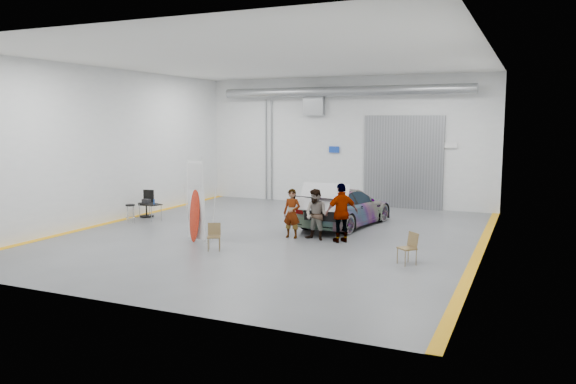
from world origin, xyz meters
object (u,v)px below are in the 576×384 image
at_px(folding_chair_near, 214,242).
at_px(office_chair, 147,205).
at_px(person_b, 316,215).
at_px(shop_stool, 131,214).
at_px(sedan_car, 345,207).
at_px(person_c, 342,213).
at_px(surfboard_display, 197,208).
at_px(folding_chair_far, 407,255).
at_px(person_a, 292,213).
at_px(work_table, 149,203).

xyz_separation_m(folding_chair_near, office_chair, (-5.70, 4.11, 0.22)).
height_order(person_b, shop_stool, person_b).
bearing_deg(sedan_car, person_c, 115.32).
xyz_separation_m(sedan_car, surfboard_display, (-3.56, -4.69, 0.43)).
bearing_deg(folding_chair_near, surfboard_display, 117.75).
relative_size(sedan_car, folding_chair_far, 5.57).
height_order(sedan_car, folding_chair_far, sedan_car).
height_order(person_c, folding_chair_near, person_c).
height_order(person_c, folding_chair_far, person_c).
relative_size(person_a, work_table, 1.43).
relative_size(surfboard_display, shop_stool, 3.81).
relative_size(person_b, person_c, 0.88).
xyz_separation_m(person_a, work_table, (-6.63, 0.86, -0.18)).
bearing_deg(folding_chair_near, person_c, 12.82).
bearing_deg(shop_stool, person_b, 0.71).
relative_size(person_a, office_chair, 1.54).
xyz_separation_m(shop_stool, work_table, (0.16, 0.95, 0.29)).
relative_size(sedan_car, person_c, 2.55).
relative_size(surfboard_display, folding_chair_far, 3.16).
bearing_deg(office_chair, person_b, -20.08).
relative_size(person_a, person_b, 0.98).
bearing_deg(shop_stool, work_table, 80.48).
xyz_separation_m(sedan_car, shop_stool, (-7.77, -2.90, -0.35)).
bearing_deg(person_c, folding_chair_near, -3.51).
bearing_deg(person_a, sedan_car, 71.71).
height_order(person_c, office_chair, person_c).
height_order(person_b, office_chair, person_b).
height_order(sedan_car, person_b, person_b).
bearing_deg(shop_stool, surfboard_display, -23.07).
bearing_deg(person_c, surfboard_display, -19.98).
bearing_deg(work_table, folding_chair_near, -34.39).
relative_size(person_c, shop_stool, 2.63).
bearing_deg(person_c, person_b, -43.36).
bearing_deg(person_c, office_chair, -52.36).
height_order(folding_chair_far, work_table, folding_chair_far).
bearing_deg(shop_stool, folding_chair_far, -9.63).
xyz_separation_m(person_a, folding_chair_near, (-1.45, -2.69, -0.58)).
relative_size(person_a, folding_chair_near, 2.02).
xyz_separation_m(person_b, folding_chair_far, (3.46, -1.99, -0.58)).
distance_m(sedan_car, person_b, 2.80).
distance_m(sedan_car, folding_chair_far, 5.87).
relative_size(person_a, person_c, 0.86).
relative_size(folding_chair_far, work_table, 0.76).
relative_size(person_b, surfboard_display, 0.61).
bearing_deg(work_table, sedan_car, 14.32).
xyz_separation_m(sedan_car, office_chair, (-8.13, -1.39, -0.25)).
height_order(sedan_car, office_chair, sedan_car).
bearing_deg(folding_chair_near, work_table, 118.59).
bearing_deg(shop_stool, office_chair, 103.41).
distance_m(person_b, shop_stool, 7.69).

